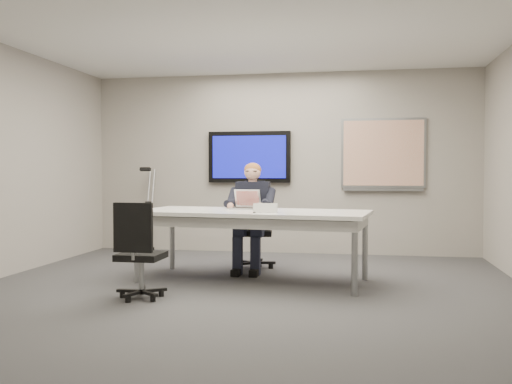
% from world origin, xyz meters
% --- Properties ---
extents(floor, '(6.00, 6.00, 0.02)m').
position_xyz_m(floor, '(0.00, 0.00, 0.00)').
color(floor, '#38383B').
rests_on(floor, ground).
extents(ceiling, '(6.00, 6.00, 0.02)m').
position_xyz_m(ceiling, '(0.00, 0.00, 2.80)').
color(ceiling, white).
rests_on(ceiling, wall_back).
extents(wall_back, '(6.00, 0.02, 2.80)m').
position_xyz_m(wall_back, '(0.00, 3.00, 1.40)').
color(wall_back, '#A39C93').
rests_on(wall_back, ground).
extents(wall_front, '(6.00, 0.02, 2.80)m').
position_xyz_m(wall_front, '(0.00, -3.00, 1.40)').
color(wall_front, '#A39C93').
rests_on(wall_front, ground).
extents(conference_table, '(2.77, 1.41, 0.82)m').
position_xyz_m(conference_table, '(-0.01, 0.62, 0.72)').
color(conference_table, white).
rests_on(conference_table, ground).
extents(tv_display, '(1.30, 0.09, 0.80)m').
position_xyz_m(tv_display, '(-0.50, 2.95, 1.50)').
color(tv_display, black).
rests_on(tv_display, wall_back).
extents(whiteboard, '(1.25, 0.08, 1.10)m').
position_xyz_m(whiteboard, '(1.55, 2.97, 1.53)').
color(whiteboard, gray).
rests_on(whiteboard, wall_back).
extents(office_chair_far, '(0.59, 0.59, 1.09)m').
position_xyz_m(office_chair_far, '(-0.17, 1.51, 0.34)').
color(office_chair_far, black).
rests_on(office_chair_far, ground).
extents(office_chair_near, '(0.46, 0.46, 0.97)m').
position_xyz_m(office_chair_near, '(-0.94, -0.51, 0.30)').
color(office_chair_near, black).
rests_on(office_chair_near, ground).
extents(seated_person, '(0.44, 0.75, 1.38)m').
position_xyz_m(seated_person, '(-0.16, 1.25, 0.56)').
color(seated_person, '#212437').
rests_on(seated_person, office_chair_far).
extents(crutch, '(0.30, 0.73, 1.42)m').
position_xyz_m(crutch, '(-2.09, 2.76, 0.68)').
color(crutch, '#A9AAB0').
rests_on(crutch, ground).
extents(laptop, '(0.36, 0.35, 0.23)m').
position_xyz_m(laptop, '(-0.14, 0.91, 0.88)').
color(laptop, silver).
rests_on(laptop, conference_table).
extents(name_tent, '(0.27, 0.12, 0.10)m').
position_xyz_m(name_tent, '(0.19, 0.34, 0.87)').
color(name_tent, white).
rests_on(name_tent, conference_table).
extents(pen, '(0.05, 0.14, 0.01)m').
position_xyz_m(pen, '(0.09, 0.30, 0.82)').
color(pen, black).
rests_on(pen, conference_table).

